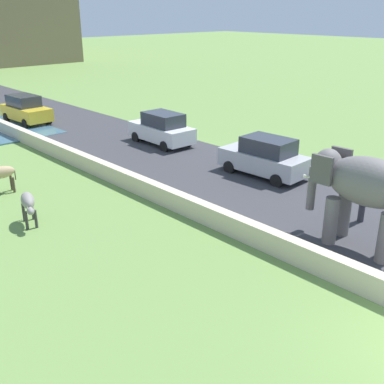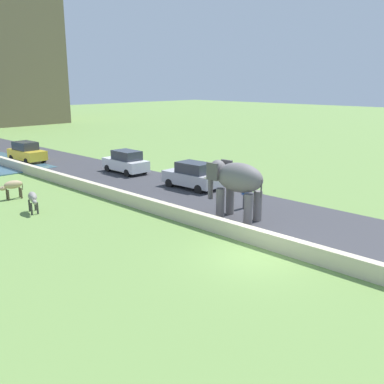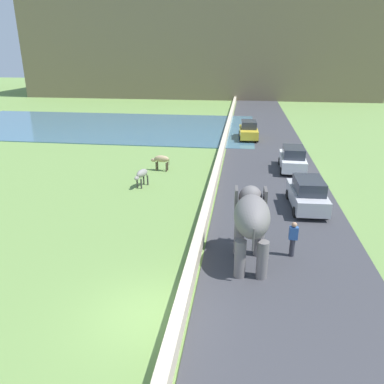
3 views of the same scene
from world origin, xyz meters
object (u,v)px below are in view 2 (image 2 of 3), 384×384
at_px(elephant, 236,181).
at_px(cow_tan, 12,186).
at_px(person_beside_elephant, 245,194).
at_px(car_silver, 192,176).
at_px(car_yellow, 27,152).
at_px(cow_grey, 33,198).
at_px(car_white, 126,162).

relative_size(elephant, cow_tan, 2.47).
xyz_separation_m(person_beside_elephant, car_silver, (1.36, 5.44, 0.03)).
relative_size(person_beside_elephant, car_yellow, 0.40).
xyz_separation_m(car_silver, cow_tan, (-9.49, 5.93, -0.06)).
distance_m(cow_tan, cow_grey, 3.64).
bearing_deg(car_white, elephant, -103.27).
relative_size(car_yellow, car_white, 1.01).
xyz_separation_m(car_yellow, car_silver, (3.16, -17.37, 0.00)).
xyz_separation_m(elephant, cow_grey, (-6.81, 8.51, -1.20)).
distance_m(car_yellow, cow_tan, 13.08).
relative_size(car_yellow, cow_tan, 2.89).
distance_m(person_beside_elephant, car_yellow, 22.88).
bearing_deg(person_beside_elephant, cow_tan, 125.56).
distance_m(elephant, car_yellow, 23.59).
height_order(person_beside_elephant, car_yellow, car_yellow).
xyz_separation_m(car_white, car_silver, (0.00, -7.20, 0.00)).
bearing_deg(elephant, car_silver, 62.96).
xyz_separation_m(person_beside_elephant, cow_grey, (-8.61, 7.76, -0.04)).
bearing_deg(cow_grey, elephant, -51.34).
height_order(car_white, cow_tan, car_white).
bearing_deg(car_white, cow_grey, -153.92).
height_order(person_beside_elephant, cow_grey, person_beside_elephant).
height_order(car_yellow, cow_tan, car_yellow).
distance_m(car_yellow, cow_grey, 16.52).
height_order(car_silver, cow_tan, car_silver).
bearing_deg(person_beside_elephant, elephant, -157.30).
height_order(car_white, car_silver, same).
xyz_separation_m(car_yellow, cow_tan, (-6.34, -11.44, -0.06)).
bearing_deg(car_silver, cow_tan, 148.02).
bearing_deg(car_silver, cow_grey, 166.91).
xyz_separation_m(car_silver, cow_grey, (-9.97, 2.32, -0.06)).
relative_size(car_silver, cow_grey, 2.87).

